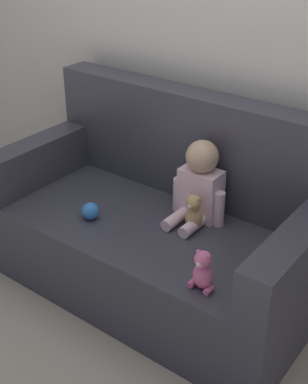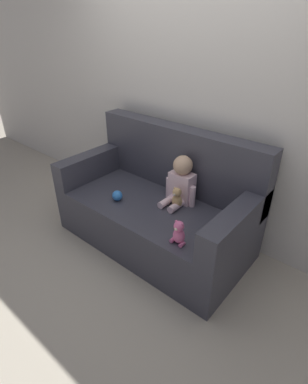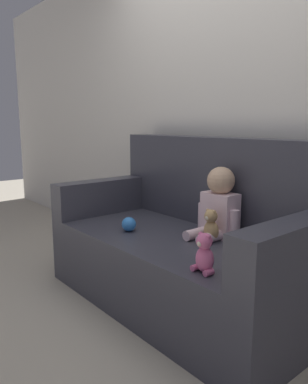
% 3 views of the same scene
% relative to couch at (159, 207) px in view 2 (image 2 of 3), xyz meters
% --- Properties ---
extents(ground_plane, '(12.00, 12.00, 0.00)m').
position_rel_couch_xyz_m(ground_plane, '(0.00, -0.07, -0.36)').
color(ground_plane, '#B7AD99').
extents(wall_back, '(8.00, 0.05, 2.60)m').
position_rel_couch_xyz_m(wall_back, '(0.00, 0.46, 0.94)').
color(wall_back, silver).
rests_on(wall_back, ground_plane).
extents(couch, '(1.76, 0.90, 1.05)m').
position_rel_couch_xyz_m(couch, '(0.00, 0.00, 0.00)').
color(couch, '#383842').
rests_on(couch, ground_plane).
extents(person_baby, '(0.31, 0.32, 0.43)m').
position_rel_couch_xyz_m(person_baby, '(0.18, 0.09, 0.29)').
color(person_baby, silver).
rests_on(person_baby, couch).
extents(teddy_bear_brown, '(0.09, 0.09, 0.20)m').
position_rel_couch_xyz_m(teddy_bear_brown, '(0.22, -0.02, 0.19)').
color(teddy_bear_brown, tan).
rests_on(teddy_bear_brown, couch).
extents(plush_toy_side, '(0.11, 0.09, 0.19)m').
position_rel_couch_xyz_m(plush_toy_side, '(0.52, -0.40, 0.19)').
color(plush_toy_side, '#DB6699').
rests_on(plush_toy_side, couch).
extents(toy_ball, '(0.09, 0.09, 0.09)m').
position_rel_couch_xyz_m(toy_ball, '(-0.26, -0.27, 0.14)').
color(toy_ball, '#337FDB').
rests_on(toy_ball, couch).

